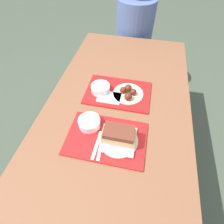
{
  "coord_description": "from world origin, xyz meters",
  "views": [
    {
      "loc": [
        0.12,
        -0.68,
        1.59
      ],
      "look_at": [
        -0.02,
        -0.04,
        0.79
      ],
      "focal_mm": 28.0,
      "sensor_mm": 36.0,
      "label": 1
    }
  ],
  "objects_px": {
    "wings_plate_far": "(128,93)",
    "tray_far": "(118,93)",
    "bowl_coleslaw_near": "(89,122)",
    "person_seated_across": "(135,25)",
    "tray_near": "(106,138)",
    "brisket_sandwich_plate": "(119,137)",
    "bowl_coleslaw_far": "(100,88)"
  },
  "relations": [
    {
      "from": "brisket_sandwich_plate",
      "to": "person_seated_across",
      "type": "bearing_deg",
      "value": 93.52
    },
    {
      "from": "tray_near",
      "to": "brisket_sandwich_plate",
      "type": "height_order",
      "value": "brisket_sandwich_plate"
    },
    {
      "from": "tray_far",
      "to": "bowl_coleslaw_far",
      "type": "relative_size",
      "value": 3.45
    },
    {
      "from": "bowl_coleslaw_far",
      "to": "wings_plate_far",
      "type": "distance_m",
      "value": 0.19
    },
    {
      "from": "bowl_coleslaw_far",
      "to": "person_seated_across",
      "type": "height_order",
      "value": "person_seated_across"
    },
    {
      "from": "bowl_coleslaw_near",
      "to": "brisket_sandwich_plate",
      "type": "distance_m",
      "value": 0.19
    },
    {
      "from": "wings_plate_far",
      "to": "tray_far",
      "type": "bearing_deg",
      "value": 171.18
    },
    {
      "from": "tray_near",
      "to": "wings_plate_far",
      "type": "xyz_separation_m",
      "value": [
        0.07,
        0.35,
        0.02
      ]
    },
    {
      "from": "tray_near",
      "to": "tray_far",
      "type": "height_order",
      "value": "same"
    },
    {
      "from": "brisket_sandwich_plate",
      "to": "wings_plate_far",
      "type": "relative_size",
      "value": 1.05
    },
    {
      "from": "tray_far",
      "to": "brisket_sandwich_plate",
      "type": "distance_m",
      "value": 0.38
    },
    {
      "from": "tray_far",
      "to": "bowl_coleslaw_far",
      "type": "height_order",
      "value": "bowl_coleslaw_far"
    },
    {
      "from": "bowl_coleslaw_near",
      "to": "person_seated_across",
      "type": "distance_m",
      "value": 1.3
    },
    {
      "from": "tray_far",
      "to": "bowl_coleslaw_near",
      "type": "distance_m",
      "value": 0.32
    },
    {
      "from": "tray_near",
      "to": "person_seated_across",
      "type": "xyz_separation_m",
      "value": [
        -0.02,
        1.36,
        0.01
      ]
    },
    {
      "from": "bowl_coleslaw_near",
      "to": "tray_near",
      "type": "bearing_deg",
      "value": -29.4
    },
    {
      "from": "tray_near",
      "to": "brisket_sandwich_plate",
      "type": "bearing_deg",
      "value": -3.01
    },
    {
      "from": "brisket_sandwich_plate",
      "to": "bowl_coleslaw_far",
      "type": "distance_m",
      "value": 0.4
    },
    {
      "from": "wings_plate_far",
      "to": "person_seated_across",
      "type": "xyz_separation_m",
      "value": [
        -0.08,
        1.0,
        -0.01
      ]
    },
    {
      "from": "tray_near",
      "to": "bowl_coleslaw_near",
      "type": "relative_size",
      "value": 3.45
    },
    {
      "from": "brisket_sandwich_plate",
      "to": "wings_plate_far",
      "type": "bearing_deg",
      "value": 90.41
    },
    {
      "from": "bowl_coleslaw_near",
      "to": "person_seated_across",
      "type": "bearing_deg",
      "value": 85.74
    },
    {
      "from": "bowl_coleslaw_near",
      "to": "wings_plate_far",
      "type": "bearing_deg",
      "value": 58.42
    },
    {
      "from": "tray_far",
      "to": "person_seated_across",
      "type": "bearing_deg",
      "value": 90.66
    },
    {
      "from": "tray_far",
      "to": "bowl_coleslaw_near",
      "type": "relative_size",
      "value": 3.45
    },
    {
      "from": "tray_near",
      "to": "person_seated_across",
      "type": "bearing_deg",
      "value": 90.64
    },
    {
      "from": "tray_far",
      "to": "bowl_coleslaw_near",
      "type": "xyz_separation_m",
      "value": [
        -0.11,
        -0.3,
        0.03
      ]
    },
    {
      "from": "tray_near",
      "to": "wings_plate_far",
      "type": "bearing_deg",
      "value": 79.37
    },
    {
      "from": "tray_near",
      "to": "wings_plate_far",
      "type": "relative_size",
      "value": 2.14
    },
    {
      "from": "tray_near",
      "to": "wings_plate_far",
      "type": "height_order",
      "value": "wings_plate_far"
    },
    {
      "from": "tray_near",
      "to": "bowl_coleslaw_near",
      "type": "bearing_deg",
      "value": 150.6
    },
    {
      "from": "tray_near",
      "to": "brisket_sandwich_plate",
      "type": "relative_size",
      "value": 2.05
    }
  ]
}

